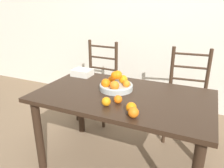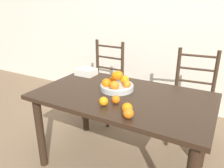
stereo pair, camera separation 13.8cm
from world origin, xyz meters
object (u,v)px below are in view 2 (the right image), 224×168
object	(u,v)px
chair_left	(104,82)
orange_loose_1	(104,101)
orange_loose_0	(128,113)
orange_loose_3	(127,108)
chair_right	(192,99)
fruit_bowl	(117,84)
orange_loose_2	(116,99)
book_stack	(86,72)

from	to	relation	value
chair_left	orange_loose_1	bearing A→B (deg)	-57.32
orange_loose_0	chair_left	bearing A→B (deg)	127.66
orange_loose_3	chair_right	xyz separation A→B (m)	(0.28, 1.03, -0.28)
fruit_bowl	orange_loose_3	world-z (taller)	fruit_bowl
orange_loose_2	book_stack	xyz separation A→B (m)	(-0.60, 0.46, 0.00)
orange_loose_2	book_stack	distance (m)	0.76
orange_loose_0	book_stack	bearing A→B (deg)	141.28
chair_right	chair_left	bearing A→B (deg)	174.53
chair_right	book_stack	xyz separation A→B (m)	(-1.02, -0.47, 0.28)
fruit_bowl	book_stack	world-z (taller)	fruit_bowl
orange_loose_2	orange_loose_3	size ratio (longest dim) A/B	0.85
orange_loose_0	book_stack	xyz separation A→B (m)	(-0.78, 0.62, -0.00)
chair_right	book_stack	world-z (taller)	chair_right
fruit_bowl	book_stack	xyz separation A→B (m)	(-0.48, 0.21, -0.02)
chair_left	book_stack	world-z (taller)	chair_left
fruit_bowl	orange_loose_1	distance (m)	0.33
orange_loose_2	orange_loose_3	distance (m)	0.17
orange_loose_1	orange_loose_3	distance (m)	0.20
fruit_bowl	book_stack	size ratio (longest dim) A/B	1.48
orange_loose_1	orange_loose_2	world-z (taller)	orange_loose_1
fruit_bowl	orange_loose_3	xyz separation A→B (m)	(0.26, -0.35, -0.01)
orange_loose_3	book_stack	xyz separation A→B (m)	(-0.74, 0.56, -0.00)
orange_loose_2	book_stack	world-z (taller)	book_stack
orange_loose_1	chair_right	distance (m)	1.16
orange_loose_3	book_stack	distance (m)	0.93
chair_right	book_stack	bearing A→B (deg)	-160.55
orange_loose_0	orange_loose_1	xyz separation A→B (m)	(-0.24, 0.08, -0.00)
orange_loose_3	orange_loose_1	bearing A→B (deg)	173.87
orange_loose_3	book_stack	bearing A→B (deg)	142.79
orange_loose_1	chair_right	world-z (taller)	chair_right
fruit_bowl	orange_loose_1	xyz separation A→B (m)	(0.06, -0.32, -0.02)
orange_loose_0	orange_loose_2	bearing A→B (deg)	138.01
orange_loose_2	chair_right	bearing A→B (deg)	65.81
fruit_bowl	chair_left	bearing A→B (deg)	128.38
book_stack	orange_loose_2	bearing A→B (deg)	-37.69
orange_loose_0	book_stack	size ratio (longest dim) A/B	0.37
orange_loose_3	chair_left	size ratio (longest dim) A/B	0.08
orange_loose_0	chair_left	distance (m)	1.41
fruit_bowl	orange_loose_0	xyz separation A→B (m)	(0.30, -0.41, -0.01)
chair_left	orange_loose_2	bearing A→B (deg)	-52.72
orange_loose_3	fruit_bowl	bearing A→B (deg)	127.28
orange_loose_3	chair_left	world-z (taller)	chair_left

